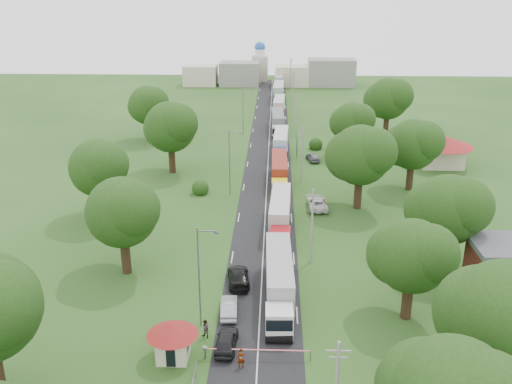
{
  "coord_description": "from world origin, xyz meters",
  "views": [
    {
      "loc": [
        1.32,
        -65.59,
        30.46
      ],
      "look_at": [
        -1.31,
        7.97,
        3.0
      ],
      "focal_mm": 40.0,
      "sensor_mm": 36.0,
      "label": 1
    }
  ],
  "objects_px": {
    "info_sign": "(297,141)",
    "truck_0": "(279,280)",
    "car_lane_front": "(226,341)",
    "pedestrian_near": "(241,359)",
    "boom_barrier": "(242,350)",
    "car_lane_mid": "(229,307)",
    "guard_booth": "(173,336)"
  },
  "relations": [
    {
      "from": "boom_barrier",
      "to": "guard_booth",
      "type": "relative_size",
      "value": 2.1
    },
    {
      "from": "guard_booth",
      "to": "car_lane_mid",
      "type": "relative_size",
      "value": 0.99
    },
    {
      "from": "truck_0",
      "to": "car_lane_mid",
      "type": "relative_size",
      "value": 3.4
    },
    {
      "from": "car_lane_mid",
      "to": "pedestrian_near",
      "type": "distance_m",
      "value": 8.31
    },
    {
      "from": "car_lane_mid",
      "to": "truck_0",
      "type": "bearing_deg",
      "value": -152.6
    },
    {
      "from": "guard_booth",
      "to": "car_lane_front",
      "type": "relative_size",
      "value": 0.97
    },
    {
      "from": "boom_barrier",
      "to": "info_sign",
      "type": "height_order",
      "value": "info_sign"
    },
    {
      "from": "info_sign",
      "to": "truck_0",
      "type": "relative_size",
      "value": 0.27
    },
    {
      "from": "car_lane_front",
      "to": "pedestrian_near",
      "type": "relative_size",
      "value": 2.56
    },
    {
      "from": "boom_barrier",
      "to": "car_lane_front",
      "type": "distance_m",
      "value": 2.08
    },
    {
      "from": "guard_booth",
      "to": "car_lane_front",
      "type": "distance_m",
      "value": 4.86
    },
    {
      "from": "truck_0",
      "to": "car_lane_front",
      "type": "xyz_separation_m",
      "value": [
        -4.63,
        -8.41,
        -1.45
      ]
    },
    {
      "from": "boom_barrier",
      "to": "truck_0",
      "type": "relative_size",
      "value": 0.61
    },
    {
      "from": "boom_barrier",
      "to": "truck_0",
      "type": "xyz_separation_m",
      "value": [
        3.2,
        9.91,
        1.33
      ]
    },
    {
      "from": "guard_booth",
      "to": "pedestrian_near",
      "type": "height_order",
      "value": "guard_booth"
    },
    {
      "from": "info_sign",
      "to": "car_lane_mid",
      "type": "height_order",
      "value": "info_sign"
    },
    {
      "from": "car_lane_front",
      "to": "car_lane_mid",
      "type": "bearing_deg",
      "value": -84.89
    },
    {
      "from": "guard_booth",
      "to": "truck_0",
      "type": "distance_m",
      "value": 13.41
    },
    {
      "from": "pedestrian_near",
      "to": "car_lane_front",
      "type": "bearing_deg",
      "value": 115.1
    },
    {
      "from": "pedestrian_near",
      "to": "truck_0",
      "type": "bearing_deg",
      "value": 70.17
    },
    {
      "from": "guard_booth",
      "to": "truck_0",
      "type": "relative_size",
      "value": 0.29
    },
    {
      "from": "truck_0",
      "to": "pedestrian_near",
      "type": "distance_m",
      "value": 11.57
    },
    {
      "from": "truck_0",
      "to": "pedestrian_near",
      "type": "bearing_deg",
      "value": -106.02
    },
    {
      "from": "truck_0",
      "to": "car_lane_mid",
      "type": "height_order",
      "value": "truck_0"
    },
    {
      "from": "truck_0",
      "to": "boom_barrier",
      "type": "bearing_deg",
      "value": -107.91
    },
    {
      "from": "truck_0",
      "to": "pedestrian_near",
      "type": "relative_size",
      "value": 8.55
    },
    {
      "from": "boom_barrier",
      "to": "info_sign",
      "type": "xyz_separation_m",
      "value": [
        6.56,
        60.0,
        2.11
      ]
    },
    {
      "from": "guard_booth",
      "to": "info_sign",
      "type": "xyz_separation_m",
      "value": [
        12.4,
        60.0,
        0.84
      ]
    },
    {
      "from": "truck_0",
      "to": "pedestrian_near",
      "type": "height_order",
      "value": "truck_0"
    },
    {
      "from": "car_lane_front",
      "to": "pedestrian_near",
      "type": "height_order",
      "value": "pedestrian_near"
    },
    {
      "from": "info_sign",
      "to": "truck_0",
      "type": "height_order",
      "value": "truck_0"
    },
    {
      "from": "info_sign",
      "to": "truck_0",
      "type": "distance_m",
      "value": 50.21
    }
  ]
}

